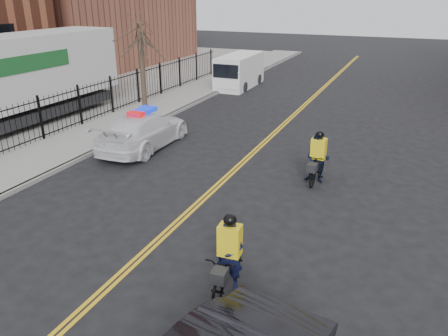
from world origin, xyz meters
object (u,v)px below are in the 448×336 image
cargo_van (239,72)px  cyclist_far (317,162)px  cyclist_near (230,263)px  police_cruiser (144,130)px

cargo_van → cyclist_far: 16.47m
cargo_van → cyclist_near: cargo_van is taller
cyclist_near → cyclist_far: 6.67m
cyclist_near → cyclist_far: size_ratio=1.04×
cargo_van → cyclist_far: (8.53, -14.09, -0.33)m
police_cruiser → cyclist_near: 10.21m
police_cruiser → cyclist_near: size_ratio=2.69×
police_cruiser → cargo_van: 13.41m
police_cruiser → cargo_van: (-0.98, 13.37, 0.31)m
police_cruiser → cargo_van: cargo_van is taller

